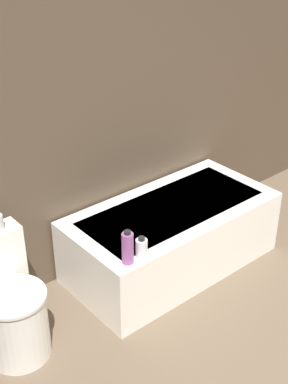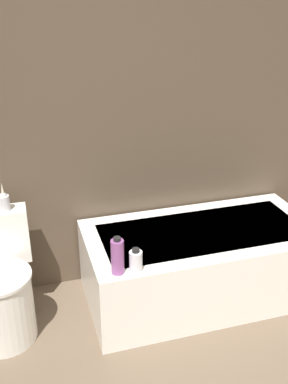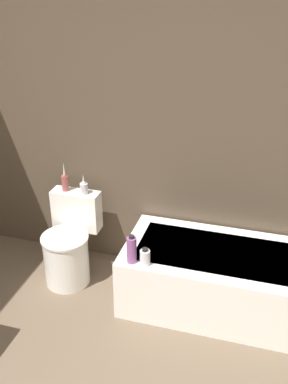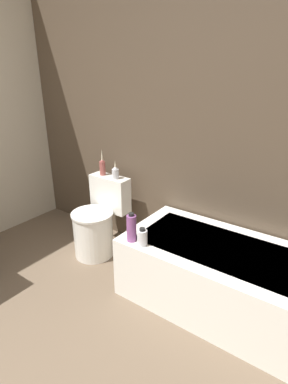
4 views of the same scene
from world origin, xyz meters
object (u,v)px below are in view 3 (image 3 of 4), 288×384
(vase_gold, at_px, (65,181))
(bathtub, at_px, (222,279))
(shampoo_bottle_tall, at_px, (132,250))
(vase_silver, at_px, (84,187))
(toilet, at_px, (69,246))
(shampoo_bottle_short, at_px, (145,257))

(vase_gold, bearing_deg, bathtub, -8.23)
(bathtub, xyz_separation_m, shampoo_bottle_tall, (-0.62, -0.29, 0.34))
(vase_silver, bearing_deg, toilet, -114.89)
(toilet, xyz_separation_m, shampoo_bottle_tall, (0.64, -0.30, 0.29))
(vase_silver, distance_m, shampoo_bottle_tall, 0.75)
(toilet, bearing_deg, shampoo_bottle_short, -22.25)
(vase_gold, xyz_separation_m, shampoo_bottle_short, (0.82, -0.49, -0.25))
(vase_silver, relative_size, shampoo_bottle_short, 1.26)
(vase_silver, xyz_separation_m, shampoo_bottle_short, (0.65, -0.48, -0.23))
(toilet, distance_m, vase_silver, 0.51)
(bathtub, bearing_deg, vase_gold, 171.77)
(bathtub, relative_size, shampoo_bottle_tall, 6.76)
(bathtub, relative_size, vase_gold, 5.96)
(toilet, xyz_separation_m, shampoo_bottle_short, (0.74, -0.30, 0.24))
(bathtub, bearing_deg, shampoo_bottle_tall, -154.82)
(vase_gold, relative_size, shampoo_bottle_tall, 1.13)
(toilet, bearing_deg, vase_gold, 113.70)
(bathtub, height_order, shampoo_bottle_short, shampoo_bottle_short)
(shampoo_bottle_short, bearing_deg, shampoo_bottle_tall, 176.67)
(bathtub, xyz_separation_m, toilet, (-1.26, 0.00, 0.06))
(vase_silver, bearing_deg, bathtub, -8.89)
(bathtub, height_order, shampoo_bottle_tall, shampoo_bottle_tall)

